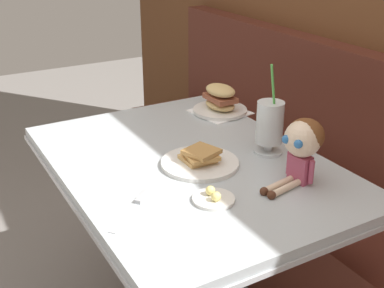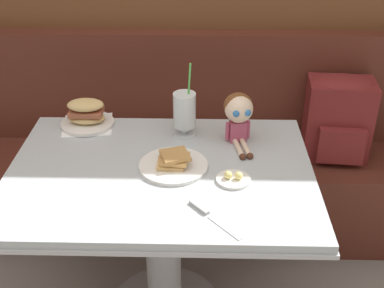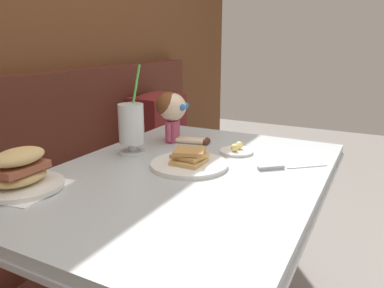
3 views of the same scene
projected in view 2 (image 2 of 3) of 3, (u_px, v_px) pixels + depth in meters
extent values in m
cube|color=#512319|center=(172.00, 191.00, 2.58)|extent=(2.60, 0.48, 0.45)
cube|color=#512319|center=(173.00, 86.00, 2.50)|extent=(2.60, 0.10, 0.55)
cube|color=#B2BCC1|center=(160.00, 173.00, 1.82)|extent=(1.10, 0.80, 0.03)
cube|color=#B7BABF|center=(160.00, 178.00, 1.84)|extent=(1.11, 0.81, 0.02)
cylinder|color=#A5A8AD|center=(163.00, 248.00, 2.00)|extent=(0.14, 0.14, 0.65)
cylinder|color=white|center=(173.00, 166.00, 1.82)|extent=(0.25, 0.25, 0.01)
cube|color=tan|center=(171.00, 163.00, 1.81)|extent=(0.10, 0.10, 0.01)
cube|color=tan|center=(175.00, 159.00, 1.81)|extent=(0.10, 0.10, 0.01)
cube|color=#B78447|center=(175.00, 155.00, 1.80)|extent=(0.12, 0.12, 0.01)
cylinder|color=silver|center=(185.00, 133.00, 2.04)|extent=(0.10, 0.10, 0.01)
cylinder|color=silver|center=(185.00, 129.00, 2.03)|extent=(0.03, 0.03, 0.03)
cylinder|color=silver|center=(184.00, 110.00, 1.99)|extent=(0.09, 0.09, 0.14)
cylinder|color=#ADE0A8|center=(185.00, 111.00, 1.99)|extent=(0.08, 0.08, 0.13)
cylinder|color=#51B74C|center=(189.00, 88.00, 1.93)|extent=(0.02, 0.05, 0.22)
cube|color=white|center=(88.00, 125.00, 2.11)|extent=(0.23, 0.23, 0.00)
cylinder|color=white|center=(88.00, 123.00, 2.11)|extent=(0.22, 0.22, 0.01)
ellipsoid|color=tan|center=(87.00, 118.00, 2.09)|extent=(0.15, 0.10, 0.04)
cube|color=#995138|center=(86.00, 112.00, 2.08)|extent=(0.14, 0.09, 0.02)
ellipsoid|color=tan|center=(85.00, 105.00, 2.06)|extent=(0.15, 0.10, 0.04)
cylinder|color=white|center=(233.00, 180.00, 1.75)|extent=(0.12, 0.12, 0.01)
sphere|color=#F4E07A|center=(228.00, 175.00, 1.74)|extent=(0.03, 0.03, 0.03)
sphere|color=#F4E07A|center=(239.00, 176.00, 1.74)|extent=(0.03, 0.03, 0.03)
cube|color=silver|center=(225.00, 227.00, 1.53)|extent=(0.11, 0.12, 0.00)
cube|color=#B2B5BA|center=(199.00, 207.00, 1.61)|extent=(0.07, 0.08, 0.01)
cube|color=#B74C6B|center=(238.00, 131.00, 1.98)|extent=(0.07, 0.05, 0.08)
sphere|color=beige|center=(239.00, 109.00, 1.93)|extent=(0.11, 0.11, 0.11)
ellipsoid|color=brown|center=(238.00, 105.00, 1.93)|extent=(0.13, 0.12, 0.10)
sphere|color=#2D6BB2|center=(236.00, 114.00, 1.88)|extent=(0.03, 0.03, 0.03)
sphere|color=#2D6BB2|center=(248.00, 113.00, 1.89)|extent=(0.03, 0.03, 0.03)
cylinder|color=beige|center=(239.00, 149.00, 1.92)|extent=(0.04, 0.12, 0.02)
cylinder|color=beige|center=(246.00, 148.00, 1.93)|extent=(0.04, 0.12, 0.02)
sphere|color=#4C2819|center=(243.00, 157.00, 1.87)|extent=(0.03, 0.03, 0.03)
sphere|color=#4C2819|center=(250.00, 156.00, 1.88)|extent=(0.03, 0.03, 0.03)
cylinder|color=#B74C6B|center=(227.00, 131.00, 1.97)|extent=(0.02, 0.02, 0.07)
cylinder|color=#B74C6B|center=(248.00, 129.00, 1.98)|extent=(0.02, 0.02, 0.07)
cube|color=maroon|center=(337.00, 119.00, 2.38)|extent=(0.32, 0.23, 0.38)
cube|color=maroon|center=(341.00, 146.00, 2.31)|extent=(0.21, 0.07, 0.17)
ellipsoid|color=maroon|center=(343.00, 84.00, 2.29)|extent=(0.30, 0.21, 0.07)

